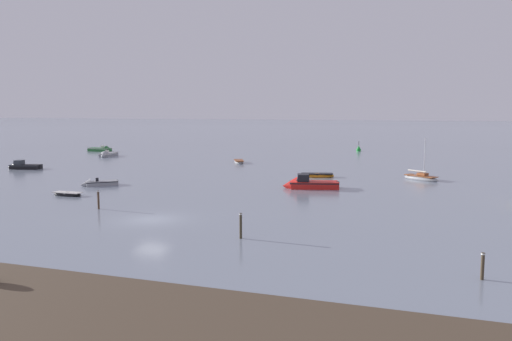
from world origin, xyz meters
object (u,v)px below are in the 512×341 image
rowboat_moored_0 (68,194)px  motorboat_moored_2 (103,150)px  motorboat_moored_4 (21,167)px  rowboat_moored_2 (317,176)px  sailboat_moored_1 (421,178)px  mooring_post_near (98,200)px  motorboat_moored_1 (96,184)px  motorboat_moored_3 (107,155)px  mooring_post_right (241,227)px  motorboat_moored_0 (306,185)px  rowboat_moored_1 (239,162)px  channel_buoy (359,149)px  mooring_post_left (482,267)px

rowboat_moored_0 → motorboat_moored_2: (-30.07, 48.82, 0.13)m
motorboat_moored_4 → rowboat_moored_2: bearing=173.6°
sailboat_moored_1 → mooring_post_near: bearing=-95.8°
motorboat_moored_1 → motorboat_moored_3: bearing=-98.3°
mooring_post_right → motorboat_moored_4: bearing=147.7°
motorboat_moored_1 → motorboat_moored_2: bearing=-97.0°
motorboat_moored_0 → motorboat_moored_2: 63.26m
motorboat_moored_2 → mooring_post_right: (52.90, -59.68, 0.56)m
rowboat_moored_1 → motorboat_moored_3: size_ratio=0.77×
sailboat_moored_1 → motorboat_moored_2: bearing=-164.7°
rowboat_moored_1 → channel_buoy: bearing=127.3°
mooring_post_left → rowboat_moored_0: bearing=158.4°
motorboat_moored_3 → motorboat_moored_4: size_ratio=1.07×
motorboat_moored_2 → mooring_post_right: bearing=-45.3°
sailboat_moored_1 → motorboat_moored_1: 39.18m
rowboat_moored_1 → motorboat_moored_3: bearing=-121.4°
rowboat_moored_0 → mooring_post_left: mooring_post_left is taller
rowboat_moored_2 → mooring_post_near: bearing=-132.5°
motorboat_moored_2 → motorboat_moored_4: size_ratio=1.09×
motorboat_moored_1 → motorboat_moored_4: size_ratio=0.77×
rowboat_moored_1 → mooring_post_right: size_ratio=2.24×
motorboat_moored_3 → motorboat_moored_4: (-0.37, -20.91, 0.04)m
mooring_post_right → rowboat_moored_2: bearing=93.2°
rowboat_moored_1 → rowboat_moored_2: 20.79m
rowboat_moored_1 → motorboat_moored_3: (-27.15, 2.69, 0.08)m
rowboat_moored_1 → mooring_post_right: mooring_post_right is taller
rowboat_moored_0 → rowboat_moored_1: rowboat_moored_1 is taller
motorboat_moored_0 → channel_buoy: size_ratio=2.84×
motorboat_moored_1 → channel_buoy: channel_buoy is taller
motorboat_moored_3 → mooring_post_near: bearing=22.8°
motorboat_moored_4 → motorboat_moored_2: bearing=-88.8°
channel_buoy → rowboat_moored_1: bearing=-117.0°
rowboat_moored_1 → motorboat_moored_2: 37.47m
rowboat_moored_0 → mooring_post_right: size_ratio=1.67×
motorboat_moored_3 → channel_buoy: 50.70m
channel_buoy → mooring_post_near: (-13.16, -71.24, 0.32)m
mooring_post_left → sailboat_moored_1: bearing=95.6°
rowboat_moored_2 → motorboat_moored_2: 57.44m
motorboat_moored_1 → motorboat_moored_4: (-20.99, 10.93, 0.09)m
motorboat_moored_4 → mooring_post_left: (59.99, -32.60, 0.39)m
rowboat_moored_0 → motorboat_moored_3: size_ratio=0.57×
sailboat_moored_1 → rowboat_moored_1: 31.06m
motorboat_moored_0 → mooring_post_right: mooring_post_right is taller
motorboat_moored_2 → mooring_post_left: size_ratio=3.65×
rowboat_moored_0 → mooring_post_near: size_ratio=1.79×
motorboat_moored_1 → rowboat_moored_0: bearing=60.6°
rowboat_moored_0 → motorboat_moored_2: bearing=-58.0°
motorboat_moored_0 → sailboat_moored_1: bearing=-152.0°
sailboat_moored_1 → motorboat_moored_3: sailboat_moored_1 is taller
motorboat_moored_3 → mooring_post_near: size_ratio=3.12×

